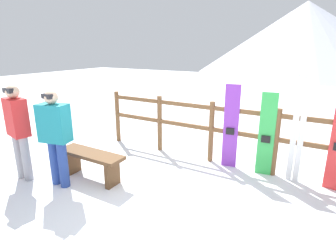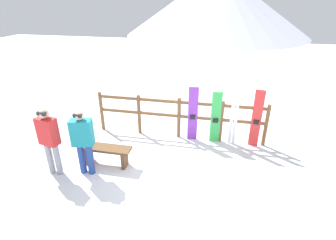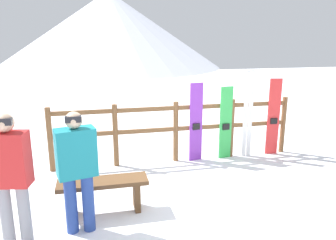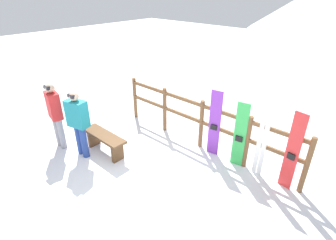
# 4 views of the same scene
# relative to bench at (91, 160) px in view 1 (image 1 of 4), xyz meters

# --- Properties ---
(ground_plane) EXTENTS (40.00, 40.00, 0.00)m
(ground_plane) POSITION_rel_bench_xyz_m (1.47, -0.34, -0.35)
(ground_plane) COLOR white
(mountain_backdrop) EXTENTS (18.00, 18.00, 6.00)m
(mountain_backdrop) POSITION_rel_bench_xyz_m (1.47, 23.71, 2.65)
(mountain_backdrop) COLOR silver
(mountain_backdrop) RESTS_ON ground
(fence) EXTENTS (4.78, 0.10, 1.20)m
(fence) POSITION_rel_bench_xyz_m (1.47, 1.71, 0.35)
(fence) COLOR brown
(fence) RESTS_ON ground
(bench) EXTENTS (1.23, 0.36, 0.49)m
(bench) POSITION_rel_bench_xyz_m (0.00, 0.00, 0.00)
(bench) COLOR brown
(bench) RESTS_ON ground
(person_teal) EXTENTS (0.51, 0.36, 1.56)m
(person_teal) POSITION_rel_bench_xyz_m (-0.30, -0.40, 0.53)
(person_teal) COLOR navy
(person_teal) RESTS_ON ground
(person_red) EXTENTS (0.47, 0.32, 1.61)m
(person_red) POSITION_rel_bench_xyz_m (-1.01, -0.56, 0.58)
(person_red) COLOR gray
(person_red) RESTS_ON ground
(snowboard_purple) EXTENTS (0.27, 0.09, 1.56)m
(snowboard_purple) POSITION_rel_bench_xyz_m (1.86, 1.65, 0.42)
(snowboard_purple) COLOR purple
(snowboard_purple) RESTS_ON ground
(snowboard_green) EXTENTS (0.27, 0.08, 1.47)m
(snowboard_green) POSITION_rel_bench_xyz_m (2.49, 1.65, 0.38)
(snowboard_green) COLOR green
(snowboard_green) RESTS_ON ground
(ski_pair_white) EXTENTS (0.19, 0.02, 1.78)m
(ski_pair_white) POSITION_rel_bench_xyz_m (2.96, 1.66, 0.54)
(ski_pair_white) COLOR white
(ski_pair_white) RESTS_ON ground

